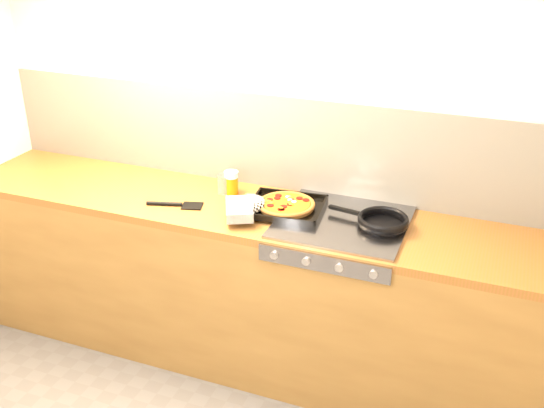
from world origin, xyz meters
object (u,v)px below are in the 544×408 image
at_px(frying_pan, 382,221).
at_px(tomato_can, 224,184).
at_px(pizza_on_tray, 274,206).
at_px(juice_glass, 231,182).

distance_m(frying_pan, tomato_can, 0.86).
bearing_deg(tomato_can, pizza_on_tray, -22.55).
bearing_deg(tomato_can, frying_pan, -6.64).
distance_m(frying_pan, juice_glass, 0.82).
distance_m(pizza_on_tray, tomato_can, 0.35).
relative_size(frying_pan, juice_glass, 3.38).
distance_m(tomato_can, juice_glass, 0.04).
relative_size(pizza_on_tray, frying_pan, 1.17).
bearing_deg(frying_pan, pizza_on_tray, -176.05).
distance_m(pizza_on_tray, juice_glass, 0.32).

